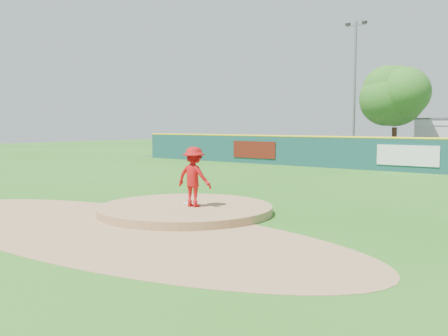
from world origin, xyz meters
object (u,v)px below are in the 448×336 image
Objects in this scene: pitcher at (194,177)px; light_pole_left at (355,84)px; playground_slide at (217,146)px; van at (368,156)px; deciduous_tree at (395,100)px.

pitcher is 28.15m from light_pole_left.
light_pole_left reaches higher than playground_slide.
playground_slide is (-14.22, 1.11, 0.22)m from van.
playground_slide is 12.73m from light_pole_left.
light_pole_left is (-3.43, 5.45, 5.40)m from van.
deciduous_tree is at bearing -21.59° from van.
pitcher is 0.59× the size of playground_slide.
playground_slide is at bearing 73.37° from van.
van is 0.41× the size of light_pole_left.
deciduous_tree is at bearing 9.00° from playground_slide.
deciduous_tree is 4.72m from light_pole_left.
deciduous_tree reaches higher than playground_slide.
pitcher is 0.41× the size of van.
deciduous_tree is at bearing -89.72° from pitcher.
playground_slide is 15.42m from deciduous_tree.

